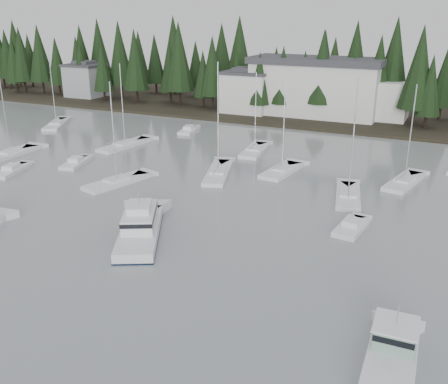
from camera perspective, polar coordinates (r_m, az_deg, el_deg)
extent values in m
cube|color=black|center=(113.83, 14.69, 9.42)|extent=(240.00, 54.00, 1.00)
cube|color=silver|center=(101.05, 2.63, 11.22)|extent=(9.00, 7.00, 7.50)
cube|color=#38383D|center=(100.52, 2.66, 13.47)|extent=(9.54, 7.42, 0.50)
cube|color=#38383D|center=(100.46, 2.67, 13.81)|extent=(4.95, 3.85, 0.80)
cube|color=#999EA0|center=(124.74, -15.53, 12.09)|extent=(8.00, 7.00, 7.00)
cube|color=#38383D|center=(124.33, -15.69, 13.79)|extent=(8.48, 7.42, 0.50)
cube|color=#38383D|center=(124.27, -15.72, 14.07)|extent=(4.40, 3.85, 0.80)
cube|color=silver|center=(99.57, 10.39, 11.52)|extent=(24.00, 10.00, 10.00)
cube|color=#38383D|center=(98.96, 10.58, 14.55)|extent=(25.00, 11.00, 1.20)
cube|color=silver|center=(99.43, 17.42, 10.05)|extent=(10.00, 8.00, 7.00)
cube|color=white|center=(46.74, -9.56, -4.90)|extent=(8.09, 11.31, 1.60)
cube|color=black|center=(46.79, -9.55, -5.03)|extent=(8.15, 11.37, 0.22)
cube|color=white|center=(46.62, -9.59, -2.89)|extent=(5.11, 6.35, 1.45)
cube|color=black|center=(46.49, -9.61, -2.49)|extent=(5.20, 6.43, 0.40)
cube|color=white|center=(46.23, -9.66, -1.69)|extent=(3.13, 3.47, 0.65)
cylinder|color=#A5A8AD|center=(45.95, -9.72, -0.77)|extent=(0.10, 0.10, 1.10)
cube|color=white|center=(31.94, 18.35, -18.83)|extent=(3.00, 8.04, 1.29)
cube|color=white|center=(31.52, 18.50, -17.84)|extent=(2.94, 7.88, 0.12)
cube|color=#7DA393|center=(32.42, 18.94, -15.20)|extent=(2.35, 2.45, 1.39)
cube|color=white|center=(32.00, 19.09, -14.10)|extent=(2.64, 2.78, 0.12)
cube|color=black|center=(32.26, 19.00, -14.79)|extent=(2.41, 2.49, 0.40)
cylinder|color=#A5A8AD|center=(31.55, 19.27, -12.82)|extent=(0.08, 0.08, 1.59)
cube|color=white|center=(63.63, -0.66, 2.02)|extent=(5.61, 10.71, 1.05)
cube|color=white|center=(63.44, -0.66, 2.57)|extent=(2.81, 3.92, 0.30)
cylinder|color=#A5A8AD|center=(61.78, -0.68, 8.44)|extent=(0.14, 0.14, 13.48)
cube|color=white|center=(74.05, 3.52, 4.57)|extent=(3.73, 8.94, 1.05)
cube|color=white|center=(73.88, 3.53, 5.05)|extent=(2.23, 3.16, 0.30)
cylinder|color=#A5A8AD|center=(72.67, 3.62, 9.20)|extent=(0.14, 0.14, 11.10)
cube|color=white|center=(57.28, 13.97, -0.67)|extent=(4.30, 9.06, 1.05)
cube|color=white|center=(57.07, 14.02, -0.06)|extent=(2.37, 3.27, 0.30)
cylinder|color=#A5A8AD|center=(55.31, 14.56, 5.99)|extent=(0.14, 0.14, 12.67)
cube|color=white|center=(96.53, -18.57, 7.21)|extent=(7.05, 10.09, 1.05)
cube|color=white|center=(96.40, -18.61, 7.59)|extent=(3.24, 3.88, 0.30)
cylinder|color=#A5A8AD|center=(95.34, -19.04, 11.38)|extent=(0.14, 0.14, 13.20)
cube|color=white|center=(63.94, 19.89, 0.88)|extent=(4.40, 9.03, 1.05)
cube|color=white|center=(63.75, 19.95, 1.42)|extent=(2.40, 3.27, 0.30)
cylinder|color=#A5A8AD|center=(62.32, 20.55, 6.27)|extent=(0.14, 0.14, 11.34)
cube|color=white|center=(78.51, -11.22, 5.12)|extent=(3.90, 10.20, 1.05)
cube|color=white|center=(78.35, -11.25, 5.57)|extent=(2.30, 3.59, 0.30)
cylinder|color=#A5A8AD|center=(77.14, -11.54, 9.78)|extent=(0.14, 0.14, 11.93)
cube|color=white|center=(61.50, -12.09, 0.91)|extent=(4.87, 9.00, 1.05)
cube|color=white|center=(61.29, -12.14, 1.48)|extent=(2.59, 3.32, 0.30)
cylinder|color=#A5A8AD|center=(59.78, -12.53, 6.67)|extent=(0.14, 0.14, 11.64)
cube|color=white|center=(78.54, -23.16, 3.88)|extent=(3.27, 9.10, 1.05)
cube|color=white|center=(78.38, -23.22, 4.33)|extent=(2.18, 3.13, 0.30)
cylinder|color=#A5A8AD|center=(77.29, -23.74, 8.02)|extent=(0.14, 0.14, 10.61)
cube|color=white|center=(64.75, 6.63, 2.20)|extent=(3.79, 8.29, 1.05)
cube|color=white|center=(64.56, 6.65, 2.75)|extent=(2.31, 2.94, 0.30)
cylinder|color=#A5A8AD|center=(62.99, 6.88, 8.25)|extent=(0.14, 0.14, 12.89)
cube|color=white|center=(70.01, -23.08, 2.13)|extent=(3.77, 6.69, 0.90)
cube|color=white|center=(69.81, -23.15, 2.67)|extent=(1.97, 2.35, 0.55)
cube|color=white|center=(49.15, 14.36, -4.12)|extent=(2.79, 5.58, 0.90)
cube|color=white|center=(48.87, 14.42, -3.37)|extent=(1.68, 1.87, 0.55)
cube|color=white|center=(86.87, -4.05, 6.92)|extent=(3.29, 6.23, 0.90)
cube|color=white|center=(86.72, -4.06, 7.37)|extent=(1.83, 2.15, 0.55)
cube|color=white|center=(70.61, -16.54, 3.06)|extent=(3.69, 6.28, 0.90)
cube|color=white|center=(70.42, -16.60, 3.61)|extent=(1.94, 2.22, 0.55)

